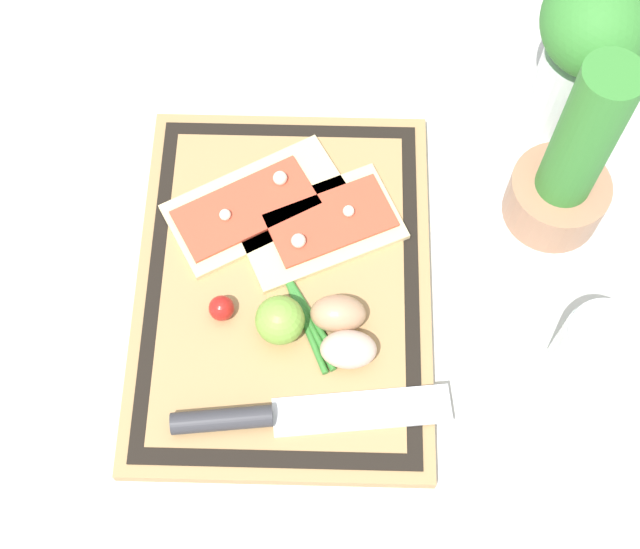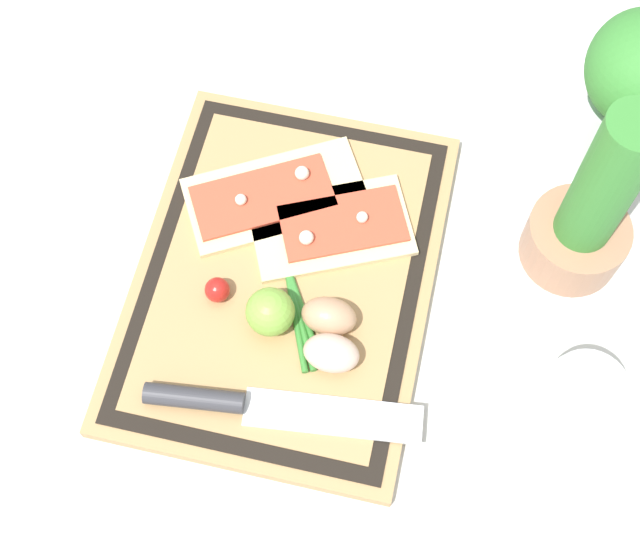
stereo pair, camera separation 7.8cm
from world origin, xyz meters
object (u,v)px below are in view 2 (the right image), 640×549
at_px(egg_brown, 329,316).
at_px(cherry_tomato_red, 217,290).
at_px(pizza_slice_near, 273,196).
at_px(knife, 237,404).
at_px(lime, 267,311).
at_px(herb_glass, 631,90).
at_px(sauce_jar, 574,406).
at_px(herb_pot, 589,215).
at_px(pizza_slice_far, 334,227).
at_px(egg_pink, 331,353).

relative_size(egg_brown, cherry_tomato_red, 2.15).
distance_m(pizza_slice_near, knife, 0.24).
relative_size(pizza_slice_near, lime, 4.31).
xyz_separation_m(pizza_slice_near, lime, (0.14, 0.03, 0.02)).
bearing_deg(herb_glass, cherry_tomato_red, -54.32).
bearing_deg(cherry_tomato_red, sauce_jar, 82.79).
xyz_separation_m(cherry_tomato_red, sauce_jar, (0.05, 0.38, 0.01)).
bearing_deg(cherry_tomato_red, herb_pot, 111.61).
bearing_deg(pizza_slice_near, lime, 11.87).
distance_m(pizza_slice_near, sauce_jar, 0.39).
distance_m(knife, herb_pot, 0.41).
distance_m(herb_pot, herb_glass, 0.14).
bearing_deg(sauce_jar, knife, -78.55).
xyz_separation_m(herb_pot, herb_glass, (-0.13, 0.02, 0.04)).
bearing_deg(pizza_slice_far, herb_pot, 98.47).
height_order(cherry_tomato_red, herb_pot, herb_pot).
relative_size(egg_pink, herb_glass, 0.26).
bearing_deg(egg_brown, pizza_slice_near, -145.10).
distance_m(lime, sauce_jar, 0.32).
distance_m(pizza_slice_near, egg_pink, 0.20).
xyz_separation_m(egg_pink, lime, (-0.03, -0.07, 0.01)).
bearing_deg(pizza_slice_near, egg_pink, 31.20).
relative_size(pizza_slice_far, cherry_tomato_red, 7.38).
xyz_separation_m(knife, sauce_jar, (-0.07, 0.32, 0.02)).
xyz_separation_m(knife, herb_pot, (-0.26, 0.31, 0.06)).
xyz_separation_m(lime, cherry_tomato_red, (-0.02, -0.06, -0.01)).
bearing_deg(sauce_jar, cherry_tomato_red, -97.21).
xyz_separation_m(knife, cherry_tomato_red, (-0.11, -0.05, 0.01)).
height_order(pizza_slice_far, lime, lime).
bearing_deg(herb_glass, pizza_slice_near, -67.70).
bearing_deg(pizza_slice_near, pizza_slice_far, 72.28).
bearing_deg(knife, cherry_tomato_red, -155.75).
bearing_deg(herb_pot, cherry_tomato_red, -68.39).
relative_size(pizza_slice_far, sauce_jar, 1.92).
relative_size(knife, herb_pot, 1.13).
height_order(egg_brown, herb_glass, herb_glass).
bearing_deg(sauce_jar, egg_brown, -99.28).
height_order(knife, herb_pot, herb_pot).
distance_m(cherry_tomato_red, herb_pot, 0.39).
relative_size(egg_pink, lime, 1.13).
bearing_deg(lime, egg_brown, 99.71).
relative_size(herb_pot, herb_glass, 1.13).
relative_size(pizza_slice_far, lime, 3.87).
relative_size(lime, herb_pot, 0.21).
xyz_separation_m(lime, sauce_jar, (0.03, 0.32, -0.00)).
xyz_separation_m(egg_pink, sauce_jar, (0.00, 0.24, 0.01)).
bearing_deg(lime, herb_glass, 132.00).
bearing_deg(egg_brown, knife, -33.17).
height_order(sauce_jar, herb_glass, herb_glass).
height_order(pizza_slice_near, knife, pizza_slice_near).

